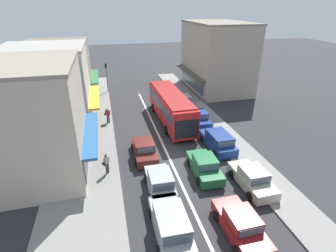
# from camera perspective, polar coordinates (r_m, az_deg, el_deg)

# --- Properties ---
(ground_plane) EXTENTS (140.00, 140.00, 0.00)m
(ground_plane) POSITION_cam_1_polar(r_m,az_deg,el_deg) (21.84, 0.44, -7.37)
(ground_plane) COLOR #2D2D30
(lane_centre_line) EXTENTS (0.20, 28.00, 0.01)m
(lane_centre_line) POSITION_cam_1_polar(r_m,az_deg,el_deg) (25.21, -1.80, -2.61)
(lane_centre_line) COLOR silver
(lane_centre_line) RESTS_ON ground
(sidewalk_left) EXTENTS (5.20, 44.00, 0.14)m
(sidewalk_left) POSITION_cam_1_polar(r_m,az_deg,el_deg) (26.64, -17.20, -2.05)
(sidewalk_left) COLOR gray
(sidewalk_left) RESTS_ON ground
(kerb_right) EXTENTS (2.80, 44.00, 0.12)m
(kerb_right) POSITION_cam_1_polar(r_m,az_deg,el_deg) (28.65, 9.55, 0.71)
(kerb_right) COLOR gray
(kerb_right) RESTS_ON ground
(shopfront_corner_near) EXTENTS (8.39, 8.68, 8.33)m
(shopfront_corner_near) POSITION_cam_1_polar(r_m,az_deg,el_deg) (21.13, -28.17, 0.99)
(shopfront_corner_near) COLOR beige
(shopfront_corner_near) RESTS_ON ground
(shopfront_mid_block) EXTENTS (8.84, 8.48, 8.11)m
(shopfront_mid_block) POSITION_cam_1_polar(r_m,az_deg,el_deg) (29.37, -24.55, 7.68)
(shopfront_mid_block) COLOR silver
(shopfront_mid_block) RESTS_ON ground
(shopfront_far_end) EXTENTS (8.69, 8.40, 7.47)m
(shopfront_far_end) POSITION_cam_1_polar(r_m,az_deg,el_deg) (37.82, -22.47, 11.04)
(shopfront_far_end) COLOR gray
(shopfront_far_end) RESTS_ON ground
(building_right_far) EXTENTS (8.31, 11.71, 9.49)m
(building_right_far) POSITION_cam_1_polar(r_m,az_deg,el_deg) (39.89, 10.47, 14.62)
(building_right_far) COLOR #B2A38E
(building_right_far) RESTS_ON ground
(city_bus) EXTENTS (2.87, 10.89, 3.23)m
(city_bus) POSITION_cam_1_polar(r_m,az_deg,el_deg) (28.04, 0.60, 4.55)
(city_bus) COLOR red
(city_bus) RESTS_ON ground
(sedan_adjacent_lane_trail) EXTENTS (1.93, 4.21, 1.47)m
(sedan_adjacent_lane_trail) POSITION_cam_1_polar(r_m,az_deg,el_deg) (22.02, -5.18, -5.17)
(sedan_adjacent_lane_trail) COLOR #561E19
(sedan_adjacent_lane_trail) RESTS_ON ground
(wagon_behind_bus_near) EXTENTS (2.00, 4.53, 1.58)m
(wagon_behind_bus_near) POSITION_cam_1_polar(r_m,az_deg,el_deg) (15.37, 0.56, -20.52)
(wagon_behind_bus_near) COLOR #9EA3A8
(wagon_behind_bus_near) RESTS_ON ground
(sedan_queue_gap_filler) EXTENTS (1.93, 4.21, 1.47)m
(sedan_queue_gap_filler) POSITION_cam_1_polar(r_m,az_deg,el_deg) (15.94, 15.55, -20.05)
(sedan_queue_gap_filler) COLOR maroon
(sedan_queue_gap_filler) RESTS_ON ground
(sedan_adjacent_lane_lead) EXTENTS (2.02, 4.26, 1.47)m
(sedan_adjacent_lane_lead) POSITION_cam_1_polar(r_m,az_deg,el_deg) (20.07, 7.94, -8.64)
(sedan_adjacent_lane_lead) COLOR #1E6638
(sedan_adjacent_lane_lead) RESTS_ON ground
(hatchback_queue_far_back) EXTENTS (1.87, 3.73, 1.54)m
(hatchback_queue_far_back) POSITION_cam_1_polar(r_m,az_deg,el_deg) (18.19, -1.72, -12.18)
(hatchback_queue_far_back) COLOR #9EA3A8
(hatchback_queue_far_back) RESTS_ON ground
(parked_sedan_kerb_front) EXTENTS (1.94, 4.22, 1.47)m
(parked_sedan_kerb_front) POSITION_cam_1_polar(r_m,az_deg,el_deg) (19.50, 17.84, -10.87)
(parked_sedan_kerb_front) COLOR #B7B29E
(parked_sedan_kerb_front) RESTS_ON ground
(parked_wagon_kerb_second) EXTENTS (2.07, 4.56, 1.58)m
(parked_wagon_kerb_second) POSITION_cam_1_polar(r_m,az_deg,el_deg) (23.53, 10.79, -3.20)
(parked_wagon_kerb_second) COLOR navy
(parked_wagon_kerb_second) RESTS_ON ground
(parked_sedan_kerb_third) EXTENTS (2.01, 4.26, 1.47)m
(parked_sedan_kerb_third) POSITION_cam_1_polar(r_m,az_deg,el_deg) (28.04, 6.67, 1.69)
(parked_sedan_kerb_third) COLOR navy
(parked_sedan_kerb_third) RESTS_ON ground
(parked_sedan_kerb_rear) EXTENTS (1.97, 4.24, 1.47)m
(parked_sedan_kerb_rear) POSITION_cam_1_polar(r_m,az_deg,el_deg) (32.79, 3.39, 5.35)
(parked_sedan_kerb_rear) COLOR #9EA3A8
(parked_sedan_kerb_rear) RESTS_ON ground
(traffic_light_downstreet) EXTENTS (0.33, 0.24, 4.20)m
(traffic_light_downstreet) POSITION_cam_1_polar(r_m,az_deg,el_deg) (38.69, -13.29, 11.20)
(traffic_light_downstreet) COLOR gray
(traffic_light_downstreet) RESTS_ON ground
(pedestrian_with_handbag_near) EXTENTS (0.55, 0.56, 1.63)m
(pedestrian_with_handbag_near) POSITION_cam_1_polar(r_m,az_deg,el_deg) (20.10, -13.25, -7.69)
(pedestrian_with_handbag_near) COLOR #4C4742
(pedestrian_with_handbag_near) RESTS_ON sidewalk_left
(pedestrian_browsing_midblock) EXTENTS (0.65, 0.42, 1.63)m
(pedestrian_browsing_midblock) POSITION_cam_1_polar(r_m,az_deg,el_deg) (28.52, -13.01, 2.48)
(pedestrian_browsing_midblock) COLOR #232838
(pedestrian_browsing_midblock) RESTS_ON sidewalk_left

